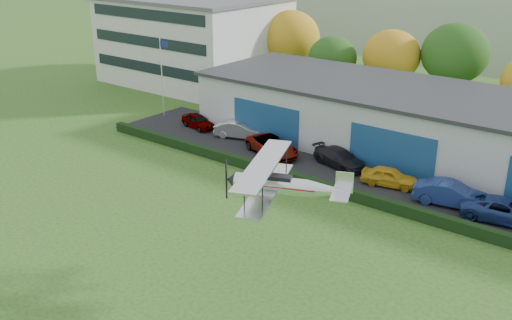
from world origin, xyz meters
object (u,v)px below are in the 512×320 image
Objects in this scene: hangar at (424,123)px; office_block at (194,40)px; car_2 at (272,146)px; biplane at (282,184)px; car_3 at (340,158)px; car_6 at (505,210)px; flagpole at (162,70)px; car_4 at (390,177)px; car_5 at (451,194)px; car_0 at (198,121)px; car_1 at (240,130)px.

office_block is at bearing 167.99° from hangar.
car_2 is (23.31, -15.13, -4.41)m from office_block.
car_2 is at bearing 105.29° from biplane.
car_2 is (-9.69, -8.11, -1.85)m from hangar.
car_3 is at bearing 87.15° from biplane.
office_block reaches higher than car_6.
car_2 is 1.00× the size of car_6.
biplane is (-7.48, -14.30, 4.78)m from car_6.
car_6 is at bearing -20.28° from office_block.
office_block reaches higher than flagpole.
car_4 is (25.83, -2.00, -4.04)m from flagpole.
office_block is at bearing 57.79° from car_5.
car_0 is 0.72× the size of car_6.
car_5 is (5.72, -8.43, -1.78)m from hangar.
car_3 is at bearing -2.56° from flagpole.
car_3 is 0.90× the size of car_6.
car_0 is 0.53× the size of biplane.
car_0 is 15.67m from car_3.
car_1 reaches higher than car_0.
car_0 is 25.35m from car_5.
car_2 reaches higher than car_6.
car_1 reaches higher than car_3.
biplane reaches higher than car_1.
car_0 is 0.95× the size of car_4.
hangar is 25.68m from flagpole.
car_4 is at bearing -83.26° from hangar.
office_block reaches higher than biplane.
hangar is at bearing 23.69° from car_5.
car_0 is (5.31, -0.70, -4.07)m from flagpole.
car_0 is (-19.58, -6.68, -1.94)m from hangar.
office_block is 5.02× the size of car_4.
biplane is (5.74, -16.00, 4.82)m from car_3.
car_6 is at bearing -70.02° from car_2.
car_6 is (9.31, -8.61, -1.85)m from hangar.
car_0 is 0.72× the size of car_2.
flagpole is 34.53m from car_6.
flagpole is 1.08× the size of biplane.
car_0 is at bearing 74.33° from car_4.
car_0 is at bearing -161.16° from hangar.
car_4 is at bearing -4.42° from flagpole.
car_3 is (10.65, -0.48, -0.06)m from car_1.
car_4 is 0.82× the size of car_5.
hangar is 16.02m from car_1.
biplane reaches higher than hangar.
hangar is 10.34m from car_5.
car_5 reaches higher than car_0.
car_2 is at bearing 78.67° from car_4.
car_2 is at bearing -7.98° from flagpole.
car_6 is at bearing -42.77° from hangar.
car_3 is at bearing -119.50° from hangar.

